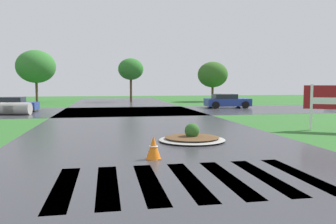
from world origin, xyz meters
TOP-DOWN VIEW (x-y plane):
  - asphalt_roadway at (0.00, 10.00)m, footprint 10.70×80.00m
  - asphalt_cross_road at (0.00, 24.84)m, footprint 90.00×9.63m
  - crosswalk_stripes at (0.00, 5.08)m, footprint 5.85×3.15m
  - median_island at (1.37, 10.10)m, footprint 2.52×2.36m
  - car_white_sedan at (9.07, 27.08)m, footprint 4.11×2.36m
  - car_dark_suv at (-9.14, 25.97)m, footprint 4.04×2.22m
  - drainage_pipe_stack at (-8.87, 23.11)m, footprint 3.82×1.56m
  - traffic_cone at (-0.48, 7.35)m, footprint 0.43×0.43m
  - background_treeline at (-7.00, 39.73)m, footprint 36.41×6.03m

SIDE VIEW (x-z plane):
  - asphalt_roadway at x=0.00m, z-range 0.00..0.01m
  - asphalt_cross_road at x=0.00m, z-range 0.00..0.01m
  - crosswalk_stripes at x=0.00m, z-range 0.00..0.01m
  - median_island at x=1.37m, z-range -0.21..0.47m
  - traffic_cone at x=-0.48m, z-range -0.01..0.66m
  - drainage_pipe_stack at x=-8.87m, z-range 0.00..0.88m
  - car_dark_suv at x=-9.14m, z-range -0.03..1.13m
  - car_white_sedan at x=9.07m, z-range -0.02..1.23m
  - background_treeline at x=-7.00m, z-range 0.97..7.14m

